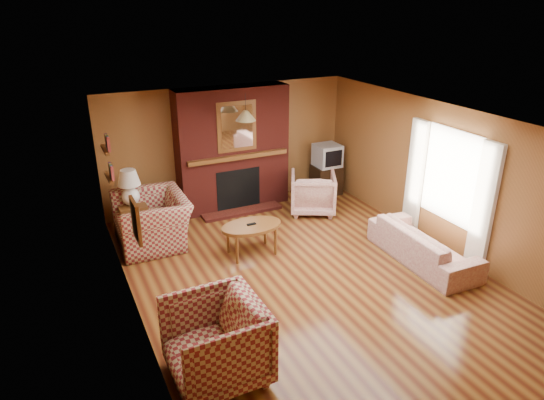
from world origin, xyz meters
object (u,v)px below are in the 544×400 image
plaid_loveseat (152,220)px  floral_armchair (313,193)px  fireplace (233,150)px  coffee_table (252,228)px  crt_tv (327,155)px  table_lamp (129,186)px  plaid_armchair (215,342)px  side_table (134,221)px  floral_sofa (423,244)px  tv_stand (326,179)px

plaid_loveseat → floral_armchair: size_ratio=1.51×
fireplace → coffee_table: bearing=-103.5°
floral_armchair → crt_tv: bearing=-108.1°
table_lamp → crt_tv: 4.17m
plaid_loveseat → plaid_armchair: bearing=-0.9°
plaid_loveseat → side_table: (-0.25, 0.37, -0.12)m
floral_sofa → table_lamp: (-4.00, 2.84, 0.69)m
fireplace → plaid_armchair: bearing=-113.9°
side_table → table_lamp: bearing=-90.0°
plaid_armchair → coffee_table: (1.48, 2.43, -0.00)m
plaid_loveseat → plaid_armchair: size_ratio=1.28×
fireplace → crt_tv: (2.05, -0.19, -0.33)m
plaid_loveseat → floral_armchair: (3.14, -0.02, -0.03)m
floral_armchair → table_lamp: bearing=21.4°
fireplace → plaid_loveseat: bearing=-154.0°
fireplace → floral_armchair: 1.77m
plaid_armchair → table_lamp: (-0.15, 3.87, 0.50)m
tv_stand → crt_tv: bearing=-86.7°
floral_sofa → table_lamp: table_lamp is taller
coffee_table → plaid_loveseat: bearing=142.0°
floral_armchair → coffee_table: bearing=58.9°
floral_armchair → table_lamp: 3.46m
plaid_armchair → side_table: plaid_armchair is taller
fireplace → side_table: 2.34m
side_table → tv_stand: side_table is taller
coffee_table → floral_sofa: bearing=-30.5°
fireplace → side_table: fireplace is taller
plaid_armchair → fireplace: bearing=155.6°
fireplace → plaid_loveseat: 2.19m
floral_sofa → side_table: 4.91m
plaid_armchair → tv_stand: (4.00, 4.22, -0.16)m
fireplace → tv_stand: size_ratio=3.90×
table_lamp → plaid_loveseat: bearing=-55.9°
plaid_loveseat → floral_armchair: 3.14m
plaid_loveseat → tv_stand: plaid_loveseat is taller
table_lamp → tv_stand: bearing=4.8°
side_table → coffee_table: bearing=-41.6°
floral_armchair → coffee_table: floral_armchair is taller
plaid_loveseat → floral_sofa: (3.75, -2.47, -0.14)m
floral_sofa → floral_armchair: 2.53m
fireplace → floral_sofa: bearing=-60.6°
plaid_armchair → tv_stand: bearing=136.0°
side_table → table_lamp: table_lamp is taller
fireplace → tv_stand: 2.24m
table_lamp → crt_tv: size_ratio=1.26×
side_table → floral_sofa: bearing=-35.4°
side_table → floral_armchair: bearing=-6.6°
table_lamp → side_table: bearing=90.0°
plaid_armchair → floral_sofa: size_ratio=0.53×
plaid_loveseat → plaid_armchair: plaid_armchair is taller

